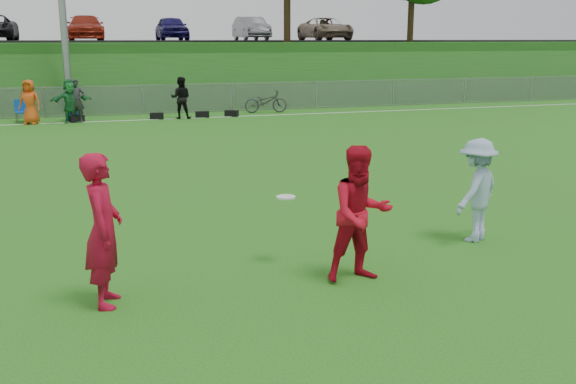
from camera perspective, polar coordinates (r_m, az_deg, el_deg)
name	(u,v)px	position (r m, az deg, el deg)	size (l,w,h in m)	color
ground	(273,266)	(9.37, -1.34, -6.57)	(120.00, 120.00, 0.00)	#1F6A16
sideline_far	(148,120)	(26.76, -12.36, 6.30)	(60.00, 0.10, 0.01)	white
fence	(142,99)	(28.67, -12.82, 8.03)	(58.00, 0.06, 1.30)	gray
berm	(124,68)	(39.56, -14.36, 10.60)	(120.00, 18.00, 3.00)	#1D5818
parking_lot	(120,41)	(41.52, -14.67, 12.85)	(120.00, 12.00, 0.10)	black
car_row	(100,28)	(40.47, -16.35, 13.83)	(32.04, 5.18, 1.44)	#BBBBBD
spectator_row	(73,101)	(26.56, -18.59, 7.69)	(8.82, 0.88, 1.69)	red
gear_bags	(168,116)	(26.93, -10.59, 6.69)	(6.86, 0.54, 0.26)	black
player_red_left	(103,230)	(8.08, -16.10, -3.29)	(0.70, 0.46, 1.91)	#A90B28
player_red_center	(361,214)	(8.63, 6.48, -1.97)	(0.90, 0.70, 1.85)	red
player_blue	(477,190)	(10.74, 16.42, 0.15)	(1.08, 0.62, 1.68)	#95AECF
frisbee	(286,197)	(9.21, -0.19, -0.46)	(0.28, 0.28, 0.03)	white
recycling_bin	(73,110)	(27.31, -18.58, 6.91)	(0.55, 0.55, 0.82)	#0F42AC
camp_chair	(22,115)	(27.52, -22.54, 6.30)	(0.58, 0.58, 0.87)	#1052AF
bicycle	(266,102)	(28.64, -1.99, 8.04)	(0.66, 1.88, 0.99)	#2D2D30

